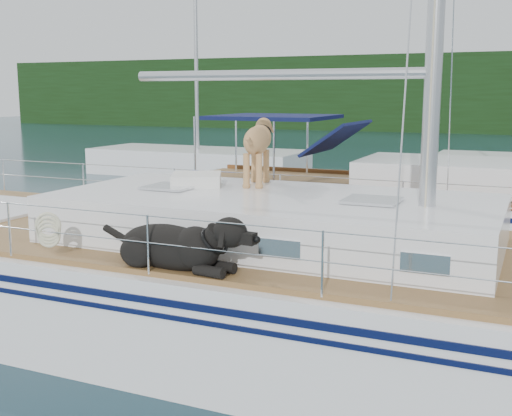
% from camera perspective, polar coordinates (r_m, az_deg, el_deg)
% --- Properties ---
extents(ground, '(120.00, 120.00, 0.00)m').
position_cam_1_polar(ground, '(8.41, -3.74, -10.78)').
color(ground, black).
rests_on(ground, ground).
extents(tree_line, '(90.00, 3.00, 6.00)m').
position_cam_1_polar(tree_line, '(52.07, 20.17, 9.55)').
color(tree_line, black).
rests_on(tree_line, ground).
extents(shore_bank, '(92.00, 1.00, 1.20)m').
position_cam_1_polar(shore_bank, '(53.32, 20.10, 6.97)').
color(shore_bank, '#595147').
rests_on(shore_bank, ground).
extents(main_sailboat, '(12.00, 3.80, 14.01)m').
position_cam_1_polar(main_sailboat, '(8.14, -3.23, -6.42)').
color(main_sailboat, white).
rests_on(main_sailboat, ground).
extents(neighbor_sailboat, '(11.00, 3.50, 13.30)m').
position_cam_1_polar(neighbor_sailboat, '(13.19, 15.05, -0.57)').
color(neighbor_sailboat, white).
rests_on(neighbor_sailboat, ground).
extents(bg_boat_west, '(8.00, 3.00, 11.65)m').
position_cam_1_polar(bg_boat_west, '(24.11, -5.19, 4.04)').
color(bg_boat_west, white).
rests_on(bg_boat_west, ground).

